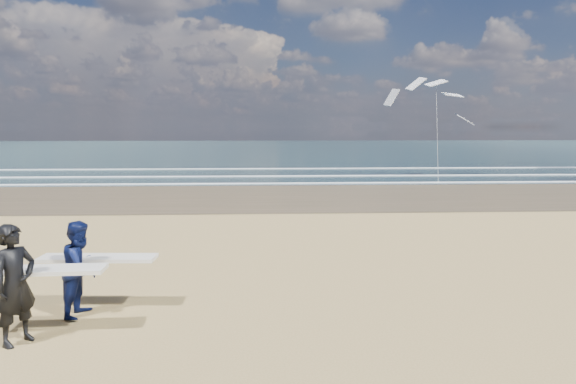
{
  "coord_description": "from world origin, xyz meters",
  "views": [
    {
      "loc": [
        3.13,
        -8.3,
        3.48
      ],
      "look_at": [
        3.87,
        6.0,
        1.66
      ],
      "focal_mm": 32.0,
      "sensor_mm": 36.0,
      "label": 1
    }
  ],
  "objects": [
    {
      "name": "surfer_near",
      "position": [
        -0.79,
        -0.12,
        0.99
      ],
      "size": [
        2.22,
        1.08,
        1.96
      ],
      "color": "black",
      "rests_on": "ground"
    },
    {
      "name": "surfer_far",
      "position": [
        -0.2,
        1.12,
        0.89
      ],
      "size": [
        2.22,
        1.14,
        1.77
      ],
      "color": "#0C1543",
      "rests_on": "ground"
    },
    {
      "name": "foam_breakers",
      "position": [
        20.0,
        28.1,
        0.05
      ],
      "size": [
        220.0,
        11.7,
        0.05
      ],
      "color": "white",
      "rests_on": "ground"
    },
    {
      "name": "kite_1",
      "position": [
        14.88,
        25.87,
        4.48
      ],
      "size": [
        6.41,
        4.8,
        7.73
      ],
      "color": "slate",
      "rests_on": "ground"
    },
    {
      "name": "ocean",
      "position": [
        20.0,
        72.0,
        0.01
      ],
      "size": [
        220.0,
        100.0,
        0.02
      ],
      "primitive_type": "cube",
      "color": "#172D34",
      "rests_on": "ground"
    }
  ]
}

